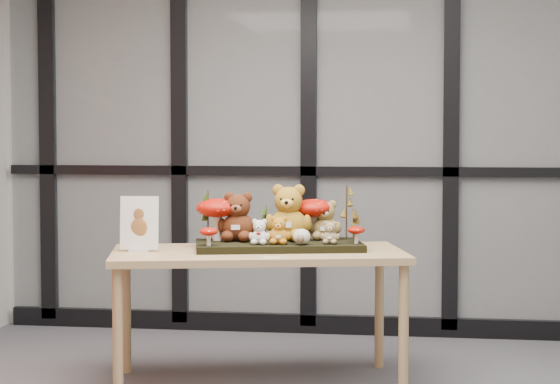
% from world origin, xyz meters
% --- Properties ---
extents(room_shell, '(5.00, 5.00, 5.00)m').
position_xyz_m(room_shell, '(0.00, 0.00, 1.68)').
color(room_shell, '#B5B2AB').
rests_on(room_shell, floor).
extents(glass_partition, '(4.90, 0.06, 2.78)m').
position_xyz_m(glass_partition, '(-0.00, 2.47, 1.42)').
color(glass_partition, '#2D383F').
rests_on(glass_partition, floor).
extents(display_table, '(1.61, 1.06, 0.69)m').
position_xyz_m(display_table, '(-0.55, 1.10, 0.63)').
color(display_table, tan).
rests_on(display_table, floor).
extents(diorama_tray, '(0.93, 0.61, 0.04)m').
position_xyz_m(diorama_tray, '(-0.45, 1.18, 0.71)').
color(diorama_tray, black).
rests_on(diorama_tray, display_table).
extents(bear_pooh_yellow, '(0.29, 0.28, 0.32)m').
position_xyz_m(bear_pooh_yellow, '(-0.41, 1.26, 0.89)').
color(bear_pooh_yellow, '#A5761E').
rests_on(bear_pooh_yellow, diorama_tray).
extents(bear_brown_medium, '(0.25, 0.24, 0.28)m').
position_xyz_m(bear_brown_medium, '(-0.67, 1.20, 0.87)').
color(bear_brown_medium, '#4B210F').
rests_on(bear_brown_medium, diorama_tray).
extents(bear_tan_back, '(0.21, 0.19, 0.23)m').
position_xyz_m(bear_tan_back, '(-0.23, 1.33, 0.85)').
color(bear_tan_back, olive).
rests_on(bear_tan_back, diorama_tray).
extents(bear_small_yellow, '(0.14, 0.13, 0.16)m').
position_xyz_m(bear_small_yellow, '(-0.44, 1.08, 0.81)').
color(bear_small_yellow, '#B77418').
rests_on(bear_small_yellow, diorama_tray).
extents(bear_white_bow, '(0.13, 0.12, 0.14)m').
position_xyz_m(bear_white_bow, '(-0.53, 1.06, 0.80)').
color(bear_white_bow, white).
rests_on(bear_white_bow, diorama_tray).
extents(bear_beige_small, '(0.12, 0.11, 0.13)m').
position_xyz_m(bear_beige_small, '(-0.18, 1.13, 0.80)').
color(bear_beige_small, '#8D7852').
rests_on(bear_beige_small, diorama_tray).
extents(plush_cream_hedgehog, '(0.08, 0.08, 0.09)m').
position_xyz_m(plush_cream_hedgehog, '(-0.32, 1.07, 0.78)').
color(plush_cream_hedgehog, beige).
rests_on(plush_cream_hedgehog, diorama_tray).
extents(mushroom_back_left, '(0.22, 0.22, 0.24)m').
position_xyz_m(mushroom_back_left, '(-0.78, 1.21, 0.85)').
color(mushroom_back_left, '#A00F05').
rests_on(mushroom_back_left, diorama_tray).
extents(mushroom_back_right, '(0.21, 0.21, 0.24)m').
position_xyz_m(mushroom_back_right, '(-0.29, 1.35, 0.85)').
color(mushroom_back_right, '#A00F05').
rests_on(mushroom_back_right, diorama_tray).
extents(mushroom_front_left, '(0.09, 0.09, 0.10)m').
position_xyz_m(mushroom_front_left, '(-0.78, 0.96, 0.78)').
color(mushroom_front_left, '#A00F05').
rests_on(mushroom_front_left, diorama_tray).
extents(mushroom_front_right, '(0.09, 0.09, 0.10)m').
position_xyz_m(mushroom_front_right, '(-0.05, 1.17, 0.78)').
color(mushroom_front_right, '#A00F05').
rests_on(mushroom_front_right, diorama_tray).
extents(sprig_green_far_left, '(0.05, 0.05, 0.26)m').
position_xyz_m(sprig_green_far_left, '(-0.83, 1.20, 0.86)').
color(sprig_green_far_left, '#1F3A0D').
rests_on(sprig_green_far_left, diorama_tray).
extents(sprig_green_mid_left, '(0.05, 0.05, 0.20)m').
position_xyz_m(sprig_green_mid_left, '(-0.73, 1.27, 0.83)').
color(sprig_green_mid_left, '#1F3A0D').
rests_on(sprig_green_mid_left, diorama_tray).
extents(sprig_dry_far_right, '(0.05, 0.05, 0.29)m').
position_xyz_m(sprig_dry_far_right, '(-0.12, 1.35, 0.88)').
color(sprig_dry_far_right, brown).
rests_on(sprig_dry_far_right, diorama_tray).
extents(sprig_dry_mid_right, '(0.05, 0.05, 0.17)m').
position_xyz_m(sprig_dry_mid_right, '(-0.07, 1.25, 0.82)').
color(sprig_dry_mid_right, brown).
rests_on(sprig_dry_mid_right, diorama_tray).
extents(sprig_green_centre, '(0.05, 0.05, 0.18)m').
position_xyz_m(sprig_green_centre, '(-0.55, 1.33, 0.82)').
color(sprig_green_centre, '#1F3A0D').
rests_on(sprig_green_centre, diorama_tray).
extents(sign_holder, '(0.20, 0.07, 0.28)m').
position_xyz_m(sign_holder, '(-1.14, 0.98, 0.82)').
color(sign_holder, silver).
rests_on(sign_holder, display_table).
extents(label_card, '(0.08, 0.03, 0.00)m').
position_xyz_m(label_card, '(-0.44, 0.82, 0.70)').
color(label_card, white).
rests_on(label_card, display_table).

